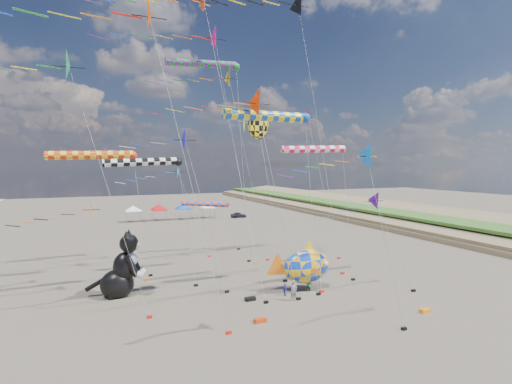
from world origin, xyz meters
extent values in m
plane|color=brown|center=(0.00, 0.00, 0.00)|extent=(260.00, 260.00, 0.00)
cone|color=#22BBD9|center=(-3.82, 25.42, 10.60)|extent=(1.70, 1.82, 1.87)
cylinder|color=#B2B2B2|center=(-2.28, 25.42, 5.30)|extent=(3.11, 0.02, 10.61)
cube|color=black|center=(-0.74, 25.42, 0.10)|extent=(0.36, 0.24, 0.20)
cone|color=#1008DA|center=(-6.24, 11.56, 13.54)|extent=(2.01, 2.15, 2.21)
cylinder|color=#B2B2B2|center=(-4.71, 11.56, 6.77)|extent=(3.09, 0.02, 13.54)
cube|color=black|center=(-3.17, 11.56, 0.10)|extent=(0.36, 0.24, 0.20)
cone|color=#511089|center=(10.08, 5.23, 8.29)|extent=(1.66, 1.78, 1.83)
cylinder|color=#B2B2B2|center=(11.23, 5.23, 4.15)|extent=(2.31, 0.02, 8.30)
cube|color=black|center=(12.37, 5.23, 0.10)|extent=(0.36, 0.24, 0.20)
cone|color=yellow|center=(1.20, 20.98, 21.23)|extent=(2.41, 2.58, 2.65)
cylinder|color=#B2B2B2|center=(3.19, 20.98, 10.61)|extent=(4.00, 0.02, 21.23)
cube|color=black|center=(5.18, 20.98, 0.10)|extent=(0.36, 0.24, 0.20)
cone|color=#E84300|center=(-9.02, 3.27, 20.66)|extent=(2.23, 2.39, 2.46)
cylinder|color=#B2B2B2|center=(-7.47, 3.27, 10.33)|extent=(3.13, 0.02, 20.66)
cube|color=black|center=(-5.91, 3.27, 0.10)|extent=(0.36, 0.24, 0.20)
cone|color=#C5143E|center=(10.59, 18.36, 16.94)|extent=(2.20, 2.36, 2.43)
cylinder|color=#B2B2B2|center=(12.06, 18.36, 8.47)|extent=(2.96, 0.02, 16.95)
cube|color=black|center=(13.53, 18.36, 0.10)|extent=(0.36, 0.24, 0.20)
cone|color=#FE0E7D|center=(-0.22, 20.18, 24.77)|extent=(2.72, 2.91, 3.00)
cylinder|color=#B2B2B2|center=(1.54, 20.18, 12.39)|extent=(3.54, 0.02, 24.78)
cube|color=black|center=(3.29, 20.18, 0.10)|extent=(0.36, 0.24, 0.20)
cone|color=#1A8C4A|center=(-13.57, 8.25, 17.85)|extent=(2.15, 2.30, 2.37)
cylinder|color=#B2B2B2|center=(-11.99, 8.25, 8.92)|extent=(3.18, 0.02, 17.85)
cube|color=black|center=(-10.41, 8.25, 0.10)|extent=(0.36, 0.24, 0.20)
cone|color=#FF3601|center=(-1.94, 7.39, 16.17)|extent=(2.26, 2.42, 2.49)
cylinder|color=#B2B2B2|center=(-0.08, 7.39, 8.09)|extent=(3.74, 0.02, 16.18)
cube|color=black|center=(1.78, 7.39, 0.10)|extent=(0.36, 0.24, 0.20)
cone|color=orange|center=(-12.69, 18.19, 7.27)|extent=(1.51, 1.61, 1.66)
cylinder|color=#B2B2B2|center=(-10.94, 18.19, 3.64)|extent=(3.52, 0.02, 7.28)
cube|color=black|center=(-9.19, 18.19, 0.10)|extent=(0.36, 0.24, 0.20)
cone|color=black|center=(6.98, 12.53, 27.00)|extent=(2.64, 2.83, 2.91)
cylinder|color=#B2B2B2|center=(8.43, 12.53, 13.50)|extent=(2.93, 0.02, 27.00)
cube|color=black|center=(9.88, 12.53, 0.10)|extent=(0.36, 0.24, 0.20)
cone|color=#0F7AE0|center=(2.51, -0.88, 11.99)|extent=(1.65, 1.77, 1.82)
cylinder|color=#B2B2B2|center=(3.98, -0.88, 6.00)|extent=(2.97, 0.02, 12.00)
cube|color=black|center=(5.46, -0.88, 0.10)|extent=(0.36, 0.24, 0.20)
cylinder|color=#B2B2B2|center=(-2.65, 7.71, 12.00)|extent=(3.11, 0.02, 23.99)
cube|color=black|center=(-1.10, 7.71, 0.10)|extent=(0.36, 0.24, 0.20)
cylinder|color=#F14311|center=(-0.41, 27.96, 6.34)|extent=(6.09, 0.62, 0.62)
sphere|color=#F14311|center=(2.63, 27.96, 6.34)|extent=(0.65, 0.65, 0.65)
cylinder|color=#B2B2B2|center=(3.38, 27.96, 3.17)|extent=(1.52, 0.02, 6.35)
cube|color=black|center=(4.13, 27.96, 0.10)|extent=(0.36, 0.24, 0.20)
cylinder|color=black|center=(-9.98, 14.49, 11.64)|extent=(6.46, 0.67, 0.67)
sphere|color=black|center=(-6.75, 14.49, 11.64)|extent=(0.70, 0.70, 0.70)
cylinder|color=#B2B2B2|center=(-6.00, 14.49, 5.82)|extent=(1.52, 0.02, 11.65)
cube|color=black|center=(-5.25, 14.49, 0.10)|extent=(0.36, 0.24, 0.20)
cylinder|color=#E4103E|center=(4.87, 10.24, 12.84)|extent=(6.31, 0.65, 0.65)
sphere|color=#E4103E|center=(8.02, 10.24, 12.84)|extent=(0.69, 0.69, 0.69)
cylinder|color=#B2B2B2|center=(8.77, 10.24, 6.42)|extent=(1.52, 0.02, 12.85)
cube|color=black|center=(9.52, 10.24, 0.10)|extent=(0.36, 0.24, 0.20)
cylinder|color=#167D2A|center=(-2.58, 21.26, 22.35)|extent=(7.94, 0.82, 0.82)
sphere|color=#167D2A|center=(1.39, 21.26, 22.35)|extent=(0.86, 0.86, 0.86)
cylinder|color=#B2B2B2|center=(2.14, 21.26, 11.17)|extent=(1.52, 0.02, 22.35)
cube|color=black|center=(2.89, 21.26, 0.10)|extent=(0.36, 0.24, 0.20)
cylinder|color=#124DB4|center=(-1.12, 7.79, 15.31)|extent=(7.23, 0.84, 0.84)
sphere|color=#124DB4|center=(2.49, 7.79, 15.31)|extent=(0.88, 0.88, 0.88)
cylinder|color=#B2B2B2|center=(3.24, 7.79, 7.66)|extent=(1.52, 0.02, 15.32)
cube|color=black|center=(3.99, 7.79, 0.10)|extent=(0.36, 0.24, 0.20)
cylinder|color=red|center=(-14.04, 19.64, 12.32)|extent=(7.76, 0.83, 0.83)
sphere|color=red|center=(-10.16, 19.64, 12.32)|extent=(0.88, 0.88, 0.88)
cylinder|color=#B2B2B2|center=(-9.41, 19.64, 6.16)|extent=(1.52, 0.02, 12.32)
cube|color=black|center=(-8.66, 19.64, 0.10)|extent=(0.36, 0.24, 0.20)
ellipsoid|color=yellow|center=(1.17, 14.52, 15.22)|extent=(2.20, 0.40, 2.64)
cone|color=yellow|center=(-0.33, 14.52, 15.22)|extent=(0.12, 1.80, 1.80)
cylinder|color=#B2B2B2|center=(2.17, 13.52, 7.61)|extent=(2.03, 2.03, 15.22)
cube|color=black|center=(3.17, 12.52, 0.10)|extent=(0.36, 0.24, 0.20)
ellipsoid|color=#123EB5|center=(3.65, 9.30, 2.23)|extent=(4.97, 3.03, 3.09)
cone|color=orange|center=(0.97, 9.30, 2.23)|extent=(2.22, 0.72, 2.27)
cone|color=yellow|center=(3.85, 9.30, 3.78)|extent=(1.62, 0.54, 1.65)
cylinder|color=#B2B2B2|center=(4.77, 8.80, 0.86)|extent=(0.28, 1.04, 1.74)
cube|color=red|center=(4.65, 8.30, 0.10)|extent=(0.36, 0.24, 0.20)
imported|color=gray|center=(1.28, 7.34, 0.87)|extent=(0.67, 0.47, 1.73)
imported|color=#1A7F33|center=(3.79, 9.01, 0.61)|extent=(0.61, 0.49, 1.21)
imported|color=#2E35B4|center=(1.22, 8.83, 0.53)|extent=(0.65, 0.58, 1.06)
cube|color=red|center=(-3.14, 4.27, 0.15)|extent=(0.90, 0.44, 0.30)
cube|color=black|center=(-2.06, 8.81, 0.15)|extent=(0.90, 0.44, 0.30)
cube|color=orange|center=(9.35, 0.97, 0.15)|extent=(0.90, 0.44, 0.30)
cube|color=blue|center=(8.13, 14.32, 0.15)|extent=(0.90, 0.44, 0.30)
cube|color=white|center=(-6.00, 60.00, 2.25)|extent=(3.00, 3.00, 0.15)
pyramid|color=white|center=(-6.00, 60.00, 3.30)|extent=(4.20, 4.20, 1.00)
cylinder|color=#999999|center=(-7.30, 58.70, 1.10)|extent=(0.08, 0.08, 2.20)
cylinder|color=#999999|center=(-4.70, 58.70, 1.10)|extent=(0.08, 0.08, 2.20)
cylinder|color=#999999|center=(-7.30, 61.30, 1.10)|extent=(0.08, 0.08, 2.20)
cylinder|color=#999999|center=(-4.70, 61.30, 1.10)|extent=(0.08, 0.08, 2.20)
cube|color=red|center=(-1.00, 60.00, 2.25)|extent=(3.00, 3.00, 0.15)
pyramid|color=red|center=(-1.00, 60.00, 3.30)|extent=(4.20, 4.20, 1.00)
cylinder|color=#999999|center=(-2.30, 58.70, 1.10)|extent=(0.08, 0.08, 2.20)
cylinder|color=#999999|center=(0.30, 58.70, 1.10)|extent=(0.08, 0.08, 2.20)
cylinder|color=#999999|center=(-2.30, 61.30, 1.10)|extent=(0.08, 0.08, 2.20)
cylinder|color=#999999|center=(0.30, 61.30, 1.10)|extent=(0.08, 0.08, 2.20)
cube|color=blue|center=(4.00, 60.00, 2.25)|extent=(3.00, 3.00, 0.15)
pyramid|color=blue|center=(4.00, 60.00, 3.30)|extent=(4.20, 4.20, 1.00)
cylinder|color=#999999|center=(2.70, 58.70, 1.10)|extent=(0.08, 0.08, 2.20)
cylinder|color=#999999|center=(5.30, 58.70, 1.10)|extent=(0.08, 0.08, 2.20)
cylinder|color=#999999|center=(2.70, 61.30, 1.10)|extent=(0.08, 0.08, 2.20)
cylinder|color=#999999|center=(5.30, 61.30, 1.10)|extent=(0.08, 0.08, 2.20)
cube|color=white|center=(9.00, 60.00, 2.25)|extent=(3.00, 3.00, 0.15)
pyramid|color=white|center=(9.00, 60.00, 3.30)|extent=(4.20, 4.20, 1.00)
cylinder|color=#999999|center=(7.70, 58.70, 1.10)|extent=(0.08, 0.08, 2.20)
cylinder|color=#999999|center=(10.30, 58.70, 1.10)|extent=(0.08, 0.08, 2.20)
cylinder|color=#999999|center=(7.70, 61.30, 1.10)|extent=(0.08, 0.08, 2.20)
cylinder|color=#999999|center=(10.30, 61.30, 1.10)|extent=(0.08, 0.08, 2.20)
imported|color=#26262D|center=(15.47, 58.00, 0.59)|extent=(3.59, 1.76, 1.18)
camera|label=1|loc=(-14.53, -21.52, 11.46)|focal=28.00mm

